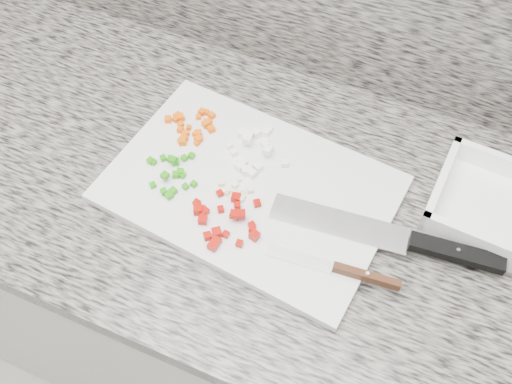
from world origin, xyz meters
TOP-DOWN VIEW (x-y plane):
  - cabinet at (0.00, 1.44)m, footprint 3.92×0.62m
  - countertop at (0.00, 1.44)m, footprint 3.96×0.64m
  - cutting_board at (0.07, 1.43)m, footprint 0.50×0.36m
  - carrot_pile at (-0.08, 1.50)m, footprint 0.10×0.09m
  - onion_pile at (0.04, 1.50)m, footprint 0.12×0.12m
  - green_pepper_pile at (-0.06, 1.40)m, footprint 0.10×0.10m
  - red_pepper_pile at (0.06, 1.35)m, footprint 0.13×0.12m
  - garlic_pile at (0.05, 1.41)m, footprint 0.06×0.05m
  - chef_knife at (0.35, 1.43)m, footprint 0.37×0.07m
  - paring_knife at (0.27, 1.34)m, footprint 0.21×0.03m
  - tray at (0.48, 1.54)m, footprint 0.26×0.20m

SIDE VIEW (x-z plane):
  - cabinet at x=0.00m, z-range 0.00..0.86m
  - countertop at x=0.00m, z-range 0.86..0.90m
  - cutting_board at x=0.07m, z-range 0.90..0.92m
  - tray at x=0.48m, z-range 0.89..0.94m
  - garlic_pile at x=0.05m, z-range 0.92..0.92m
  - carrot_pile at x=-0.08m, z-range 0.91..0.93m
  - chef_knife at x=0.35m, z-range 0.91..0.93m
  - paring_knife at x=0.27m, z-range 0.91..0.93m
  - green_pepper_pile at x=-0.06m, z-range 0.91..0.93m
  - red_pepper_pile at x=0.06m, z-range 0.91..0.93m
  - onion_pile at x=0.04m, z-range 0.91..0.94m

